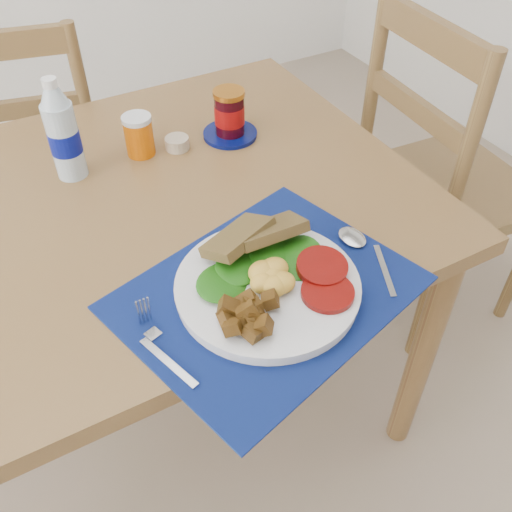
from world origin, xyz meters
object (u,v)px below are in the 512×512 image
at_px(chair_far, 31,133).
at_px(juice_glass, 139,136).
at_px(breakfast_plate, 266,286).
at_px(water_bottle, 63,135).
at_px(jam_on_saucer, 230,116).
at_px(chair_end, 442,151).

bearing_deg(chair_far, juice_glass, 120.64).
bearing_deg(breakfast_plate, water_bottle, 96.94).
bearing_deg(jam_on_saucer, breakfast_plate, -110.49).
relative_size(breakfast_plate, juice_glass, 3.54).
bearing_deg(juice_glass, chair_end, -11.62).
xyz_separation_m(breakfast_plate, juice_glass, (-0.03, 0.52, 0.02)).
bearing_deg(breakfast_plate, jam_on_saucer, 56.53).
height_order(chair_far, breakfast_plate, chair_far).
distance_m(chair_end, water_bottle, 0.99).
relative_size(breakfast_plate, jam_on_saucer, 2.44).
bearing_deg(breakfast_plate, juice_glass, 80.07).
bearing_deg(juice_glass, breakfast_plate, -86.95).
bearing_deg(water_bottle, chair_end, -9.41).
relative_size(chair_end, juice_glass, 13.67).
distance_m(chair_far, juice_glass, 0.61).
distance_m(chair_far, breakfast_plate, 1.10).
bearing_deg(jam_on_saucer, water_bottle, 176.07).
height_order(chair_end, jam_on_saucer, chair_end).
bearing_deg(chair_end, water_bottle, 84.58).
distance_m(chair_far, chair_end, 1.19).
height_order(chair_far, juice_glass, chair_far).
relative_size(water_bottle, juice_glass, 2.52).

